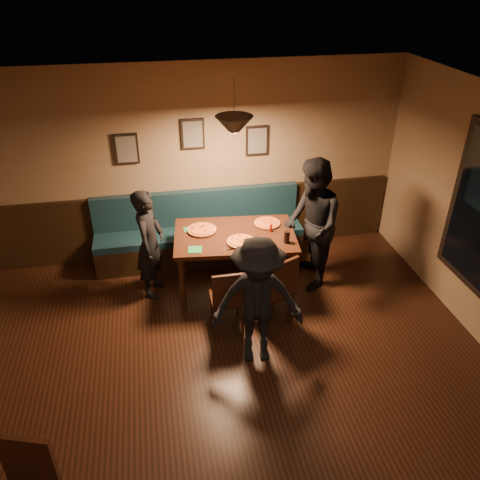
{
  "coord_description": "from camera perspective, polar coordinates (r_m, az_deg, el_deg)",
  "views": [
    {
      "loc": [
        -0.58,
        -2.88,
        3.92
      ],
      "look_at": [
        0.38,
        2.06,
        0.95
      ],
      "focal_mm": 35.94,
      "sensor_mm": 36.0,
      "label": 1
    }
  ],
  "objects": [
    {
      "name": "picture_center",
      "position": [
        6.71,
        -5.64,
        12.42
      ],
      "size": [
        0.32,
        0.04,
        0.42
      ],
      "primitive_type": "cube",
      "color": "black",
      "rests_on": "wall_back"
    },
    {
      "name": "picture_right",
      "position": [
        6.89,
        2.04,
        11.73
      ],
      "size": [
        0.32,
        0.04,
        0.42
      ],
      "primitive_type": "cube",
      "color": "black",
      "rests_on": "wall_back"
    },
    {
      "name": "pizza_a",
      "position": [
        6.28,
        -4.55,
        1.22
      ],
      "size": [
        0.44,
        0.44,
        0.04
      ],
      "primitive_type": "cylinder",
      "rotation": [
        0.0,
        0.0,
        -0.19
      ],
      "color": "orange",
      "rests_on": "dining_table"
    },
    {
      "name": "pendant_lamp",
      "position": [
        5.63,
        -0.7,
        13.28
      ],
      "size": [
        0.44,
        0.44,
        0.25
      ],
      "primitive_type": "cone",
      "rotation": [
        3.14,
        0.0,
        0.0
      ],
      "color": "black",
      "rests_on": "ceiling"
    },
    {
      "name": "pizza_c",
      "position": [
        6.44,
        3.25,
        2.02
      ],
      "size": [
        0.44,
        0.44,
        0.04
      ],
      "primitive_type": "cylinder",
      "rotation": [
        0.0,
        0.0,
        -0.34
      ],
      "color": "orange",
      "rests_on": "dining_table"
    },
    {
      "name": "soda_glass",
      "position": [
        6.01,
        5.57,
        0.36
      ],
      "size": [
        0.09,
        0.09,
        0.16
      ],
      "primitive_type": "cylinder",
      "rotation": [
        0.0,
        0.0,
        0.16
      ],
      "color": "black",
      "rests_on": "dining_table"
    },
    {
      "name": "cutlery_set",
      "position": [
        5.89,
        -0.2,
        -1.04
      ],
      "size": [
        0.2,
        0.02,
        0.0
      ],
      "primitive_type": "cube",
      "rotation": [
        0.0,
        0.0,
        1.55
      ],
      "color": "silver",
      "rests_on": "dining_table"
    },
    {
      "name": "diner_left",
      "position": [
        6.27,
        -10.65,
        -0.44
      ],
      "size": [
        0.52,
        0.63,
        1.5
      ],
      "primitive_type": "imported",
      "rotation": [
        0.0,
        0.0,
        1.24
      ],
      "color": "black",
      "rests_on": "floor"
    },
    {
      "name": "chair_near_right",
      "position": [
        5.8,
        3.78,
        -5.79
      ],
      "size": [
        0.57,
        0.57,
        0.98
      ],
      "primitive_type": null,
      "rotation": [
        0.0,
        0.0,
        0.43
      ],
      "color": "black",
      "rests_on": "floor"
    },
    {
      "name": "floor",
      "position": [
        4.9,
        0.21,
        -22.58
      ],
      "size": [
        7.0,
        7.0,
        0.0
      ],
      "primitive_type": "plane",
      "color": "black",
      "rests_on": "ground"
    },
    {
      "name": "ceiling",
      "position": [
        3.15,
        0.31,
        9.69
      ],
      "size": [
        7.0,
        7.0,
        0.0
      ],
      "primitive_type": "plane",
      "rotation": [
        3.14,
        0.0,
        0.0
      ],
      "color": "silver",
      "rests_on": "ground"
    },
    {
      "name": "picture_left",
      "position": [
        6.74,
        -13.32,
        10.48
      ],
      "size": [
        0.32,
        0.04,
        0.42
      ],
      "primitive_type": "cube",
      "color": "black",
      "rests_on": "wall_back"
    },
    {
      "name": "napkin_a",
      "position": [
        6.35,
        -6.06,
        1.26
      ],
      "size": [
        0.15,
        0.15,
        0.01
      ],
      "primitive_type": "cube",
      "rotation": [
        0.0,
        0.0,
        0.07
      ],
      "color": "#20783C",
      "rests_on": "dining_table"
    },
    {
      "name": "booth_bench",
      "position": [
        7.0,
        -4.85,
        1.19
      ],
      "size": [
        3.0,
        0.6,
        1.0
      ],
      "primitive_type": null,
      "color": "#0F232D",
      "rests_on": "ground"
    },
    {
      "name": "napkin_b",
      "position": [
        5.9,
        -5.36,
        -1.15
      ],
      "size": [
        0.19,
        0.19,
        0.01
      ],
      "primitive_type": "cube",
      "rotation": [
        0.0,
        0.0,
        -0.17
      ],
      "color": "#207937",
      "rests_on": "dining_table"
    },
    {
      "name": "diner_front",
      "position": [
        5.13,
        2.11,
        -7.4
      ],
      "size": [
        1.05,
        0.68,
        1.53
      ],
      "primitive_type": "imported",
      "rotation": [
        0.0,
        0.0,
        -0.11
      ],
      "color": "black",
      "rests_on": "floor"
    },
    {
      "name": "diner_right",
      "position": [
        6.35,
        8.51,
        1.74
      ],
      "size": [
        0.75,
        0.93,
        1.8
      ],
      "primitive_type": "imported",
      "rotation": [
        0.0,
        0.0,
        -1.66
      ],
      "color": "black",
      "rests_on": "floor"
    },
    {
      "name": "wainscot",
      "position": [
        7.24,
        -5.1,
        2.22
      ],
      "size": [
        5.88,
        0.06,
        1.0
      ],
      "primitive_type": "cube",
      "color": "black",
      "rests_on": "ground"
    },
    {
      "name": "pizza_b",
      "position": [
        6.0,
        0.12,
        -0.19
      ],
      "size": [
        0.41,
        0.41,
        0.04
      ],
      "primitive_type": "cylinder",
      "rotation": [
        0.0,
        0.0,
        0.17
      ],
      "color": "#BF7424",
      "rests_on": "dining_table"
    },
    {
      "name": "dining_table",
      "position": [
        6.42,
        -0.6,
        -2.55
      ],
      "size": [
        1.65,
        1.16,
        0.83
      ],
      "primitive_type": "cube",
      "rotation": [
        0.0,
        0.0,
        -0.11
      ],
      "color": "black",
      "rests_on": "floor"
    },
    {
      "name": "tabasco_bottle",
      "position": [
        6.24,
        3.68,
        1.52
      ],
      "size": [
        0.04,
        0.04,
        0.13
      ],
      "primitive_type": "cylinder",
      "rotation": [
        0.0,
        0.0,
        -0.27
      ],
      "color": "#961705",
      "rests_on": "dining_table"
    },
    {
      "name": "chair_near_left",
      "position": [
        5.75,
        -1.59,
        -6.76
      ],
      "size": [
        0.38,
        0.38,
        0.87
      ],
      "primitive_type": null,
      "rotation": [
        0.0,
        0.0,
        -0.0
      ],
      "color": "black",
      "rests_on": "floor"
    },
    {
      "name": "wall_back",
      "position": [
        6.89,
        -5.47,
        8.94
      ],
      "size": [
        6.0,
        0.0,
        6.0
      ],
      "primitive_type": "plane",
      "rotation": [
        1.57,
        0.0,
        0.0
      ],
      "color": "#8C704F",
      "rests_on": "ground"
    }
  ]
}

